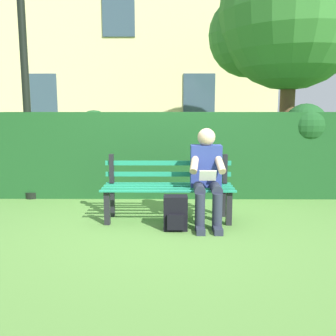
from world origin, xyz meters
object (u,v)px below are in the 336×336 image
(park_bench, at_px, (168,188))
(lamp_post, at_px, (25,69))
(person_seated, at_px, (207,174))
(backpack, at_px, (176,213))
(tree, at_px, (284,20))

(park_bench, distance_m, lamp_post, 2.92)
(lamp_post, bearing_deg, person_seated, 154.30)
(park_bench, distance_m, backpack, 0.49)
(park_bench, bearing_deg, lamp_post, -27.00)
(tree, relative_size, lamp_post, 1.26)
(tree, distance_m, backpack, 4.81)
(person_seated, height_order, backpack, person_seated)
(person_seated, relative_size, backpack, 2.89)
(park_bench, relative_size, backpack, 4.07)
(lamp_post, bearing_deg, park_bench, 153.00)
(park_bench, height_order, backpack, park_bench)
(tree, xyz_separation_m, lamp_post, (4.37, 1.68, -1.08))
(tree, bearing_deg, lamp_post, 21.01)
(tree, bearing_deg, backpack, 56.95)
(park_bench, relative_size, lamp_post, 0.46)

